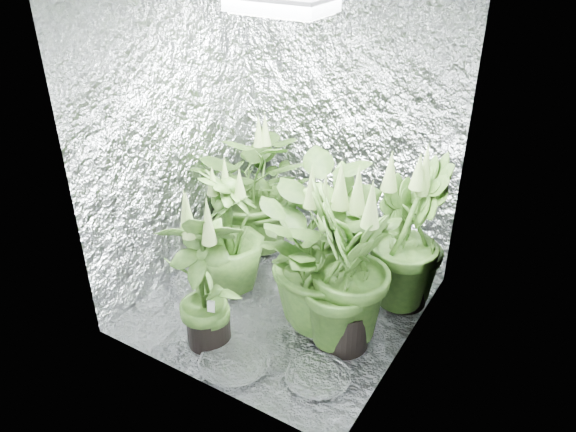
% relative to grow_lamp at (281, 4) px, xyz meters
% --- Properties ---
extents(ground, '(1.60, 1.60, 0.00)m').
position_rel_grow_lamp_xyz_m(ground, '(0.00, 0.00, -1.83)').
color(ground, silver).
rests_on(ground, ground).
extents(walls, '(1.62, 1.62, 2.00)m').
position_rel_grow_lamp_xyz_m(walls, '(0.00, 0.00, -0.83)').
color(walls, silver).
rests_on(walls, ground).
extents(grow_lamp, '(0.50, 0.30, 0.22)m').
position_rel_grow_lamp_xyz_m(grow_lamp, '(0.00, 0.00, 0.00)').
color(grow_lamp, gray).
rests_on(grow_lamp, ceiling).
extents(plant_a, '(0.98, 0.98, 1.02)m').
position_rel_grow_lamp_xyz_m(plant_a, '(-0.53, 0.49, -1.34)').
color(plant_a, black).
rests_on(plant_a, ground).
extents(plant_b, '(0.67, 0.67, 0.99)m').
position_rel_grow_lamp_xyz_m(plant_b, '(0.30, 0.19, -1.38)').
color(plant_b, black).
rests_on(plant_b, ground).
extents(plant_c, '(0.54, 0.54, 1.06)m').
position_rel_grow_lamp_xyz_m(plant_c, '(0.64, 0.42, -1.34)').
color(plant_c, black).
rests_on(plant_c, ground).
extents(plant_d, '(0.64, 0.64, 0.89)m').
position_rel_grow_lamp_xyz_m(plant_d, '(-0.39, -0.02, -1.42)').
color(plant_d, black).
rests_on(plant_d, ground).
extents(plant_e, '(1.05, 1.05, 1.04)m').
position_rel_grow_lamp_xyz_m(plant_e, '(0.26, -0.05, -1.33)').
color(plant_e, black).
rests_on(plant_e, ground).
extents(plant_f, '(0.64, 0.64, 0.98)m').
position_rel_grow_lamp_xyz_m(plant_f, '(-0.18, -0.53, -1.38)').
color(plant_f, black).
rests_on(plant_f, ground).
extents(plant_g, '(0.58, 0.58, 1.11)m').
position_rel_grow_lamp_xyz_m(plant_g, '(0.49, -0.13, -1.32)').
color(plant_g, black).
rests_on(plant_g, ground).
extents(circulation_fan, '(0.19, 0.33, 0.39)m').
position_rel_grow_lamp_xyz_m(circulation_fan, '(0.58, 0.41, -1.66)').
color(circulation_fan, black).
rests_on(circulation_fan, ground).
extents(plant_label, '(0.05, 0.03, 0.07)m').
position_rel_grow_lamp_xyz_m(plant_label, '(-0.13, -0.55, -1.53)').
color(plant_label, white).
rests_on(plant_label, plant_f).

